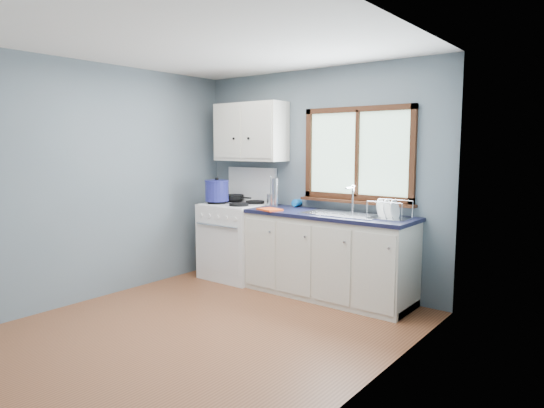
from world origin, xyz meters
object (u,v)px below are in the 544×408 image
Objects in this scene: stockpot at (217,190)px; thermos at (275,192)px; skillet at (233,197)px; gas_range at (237,238)px; dish_rack at (389,214)px; base_cabinets at (328,260)px; utensil_crock at (272,200)px; sink at (343,220)px.

stockpot is 0.91× the size of thermos.
skillet is 0.68m from thermos.
gas_range is 3.60× the size of dish_rack.
base_cabinets is 0.89m from dish_rack.
base_cabinets is at bearing -7.62° from utensil_crock.
stockpot reaches higher than skillet.
dish_rack is at bearing -0.96° from base_cabinets.
gas_range reaches higher than dish_rack.
dish_rack is (0.51, -0.01, 0.11)m from sink.
gas_range is at bearing -179.29° from sink.
base_cabinets is 1.05m from utensil_crock.
stockpot and thermos have the same top height.
dish_rack reaches higher than base_cabinets.
sink is at bearing -6.33° from utensil_crock.
skillet is 1.13× the size of dish_rack.
gas_range is 1.53m from sink.
gas_range reaches higher than thermos.
skillet is 1.41× the size of stockpot.
sink is 1.01m from thermos.
thermos is (0.06, -0.00, 0.09)m from utensil_crock.
thermos is at bearing 14.49° from gas_range.
dish_rack is (0.69, -0.01, 0.56)m from base_cabinets.
gas_range is 0.79m from thermos.
base_cabinets is at bearing 179.87° from sink.
utensil_crock is at bearing 174.73° from dish_rack.
base_cabinets is 1.05m from thermos.
sink is 2.79× the size of stockpot.
thermos is at bearing 21.84° from stockpot.
dish_rack is (1.49, -0.12, -0.11)m from thermos.
base_cabinets is (1.31, 0.02, -0.08)m from gas_range.
skillet is 2.17m from dish_rack.
utensil_crock is at bearing 176.78° from thermos.
gas_range is 3.71× the size of utensil_crock.
sink is at bearing -6.52° from thermos.
gas_range is 4.51× the size of stockpot.
thermos is (0.50, 0.13, 0.59)m from gas_range.
thermos is 1.50m from dish_rack.
sink is 2.29× the size of utensil_crock.
utensil_crock is at bearing 172.38° from base_cabinets.
sink is at bearing 5.63° from stockpot.
base_cabinets is 1.65m from stockpot.
skillet is 0.62m from utensil_crock.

